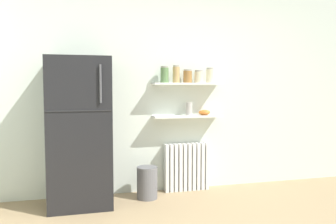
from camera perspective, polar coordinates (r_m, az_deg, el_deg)
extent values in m
cube|color=silver|center=(4.52, 0.67, 3.61)|extent=(7.04, 0.10, 2.60)
cube|color=black|center=(4.03, -14.37, -3.22)|extent=(0.69, 0.62, 1.67)
cube|color=#262628|center=(3.69, -14.41, 0.19)|extent=(0.67, 0.01, 0.01)
cylinder|color=#4C4C51|center=(3.67, -11.05, 4.60)|extent=(0.02, 0.02, 0.40)
cube|color=white|center=(4.49, -0.27, -9.21)|extent=(0.04, 0.12, 0.61)
cube|color=white|center=(4.50, 0.48, -9.16)|extent=(0.04, 0.12, 0.61)
cube|color=white|center=(4.52, 1.23, -9.12)|extent=(0.04, 0.12, 0.61)
cube|color=white|center=(4.53, 1.96, -9.07)|extent=(0.04, 0.12, 0.61)
cube|color=white|center=(4.55, 2.70, -9.02)|extent=(0.04, 0.12, 0.61)
cube|color=white|center=(4.57, 3.43, -8.97)|extent=(0.04, 0.12, 0.61)
cube|color=white|center=(4.59, 4.15, -8.92)|extent=(0.04, 0.12, 0.61)
cube|color=white|center=(4.61, 4.87, -8.87)|extent=(0.04, 0.12, 0.61)
cube|color=white|center=(4.63, 5.58, -8.82)|extent=(0.04, 0.12, 0.61)
cube|color=white|center=(4.65, 6.28, -8.76)|extent=(0.04, 0.12, 0.61)
cube|color=white|center=(4.43, 3.22, -0.72)|extent=(0.89, 0.22, 0.02)
cube|color=white|center=(4.41, 3.24, 4.66)|extent=(0.89, 0.22, 0.02)
cylinder|color=#5B7F4C|center=(4.33, -0.57, 6.07)|extent=(0.10, 0.10, 0.19)
cylinder|color=gray|center=(4.33, -0.58, 7.42)|extent=(0.09, 0.09, 0.02)
cylinder|color=tan|center=(4.37, 1.35, 6.13)|extent=(0.09, 0.09, 0.20)
cylinder|color=gray|center=(4.37, 1.36, 7.56)|extent=(0.08, 0.08, 0.02)
cylinder|color=olive|center=(4.41, 3.24, 5.79)|extent=(0.11, 0.11, 0.15)
cylinder|color=gray|center=(4.41, 3.25, 6.89)|extent=(0.10, 0.10, 0.02)
cylinder|color=beige|center=(4.46, 5.09, 5.71)|extent=(0.11, 0.11, 0.14)
cylinder|color=gray|center=(4.46, 5.10, 6.75)|extent=(0.10, 0.10, 0.02)
cylinder|color=beige|center=(4.51, 6.91, 5.89)|extent=(0.10, 0.10, 0.17)
cylinder|color=gray|center=(4.52, 6.92, 7.12)|extent=(0.09, 0.09, 0.02)
cylinder|color=#B2ADA8|center=(4.42, 3.47, 0.53)|extent=(0.08, 0.08, 0.17)
ellipsoid|color=orange|center=(4.50, 6.01, -0.06)|extent=(0.15, 0.15, 0.07)
cylinder|color=slate|center=(4.26, -3.45, -11.52)|extent=(0.25, 0.25, 0.39)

